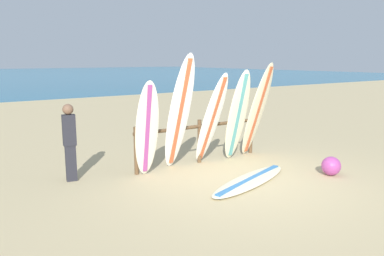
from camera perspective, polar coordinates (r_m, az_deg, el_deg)
name	(u,v)px	position (r m, az deg, el deg)	size (l,w,h in m)	color
ground_plane	(246,183)	(7.55, 8.03, -8.11)	(120.00, 120.00, 0.00)	tan
surfboard_rack	(199,134)	(8.75, 1.12, -0.95)	(3.34, 0.09, 1.01)	brown
surfboard_leaning_far_left	(147,129)	(7.62, -6.75, -0.22)	(0.57, 0.63, 1.98)	silver
surfboard_leaning_left	(179,113)	(8.01, -1.90, 2.25)	(0.56, 0.88, 2.50)	white
surfboard_leaning_center_left	(211,120)	(8.42, 2.93, 1.27)	(0.54, 0.98, 2.11)	white
surfboard_leaning_center	(237,116)	(8.86, 6.81, 1.81)	(0.56, 0.71, 2.15)	beige
surfboard_leaning_center_right	(257,110)	(9.31, 9.74, 2.62)	(0.70, 0.89, 2.31)	beige
surfboard_lying_on_sand	(250,180)	(7.60, 8.69, -7.74)	(2.58, 1.32, 0.08)	beige
beachgoer_standing	(70,139)	(7.76, -17.84, -1.59)	(0.27, 0.21, 1.53)	#26262D
beach_ball	(331,166)	(8.40, 20.10, -5.36)	(0.39, 0.39, 0.39)	#A53F8C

